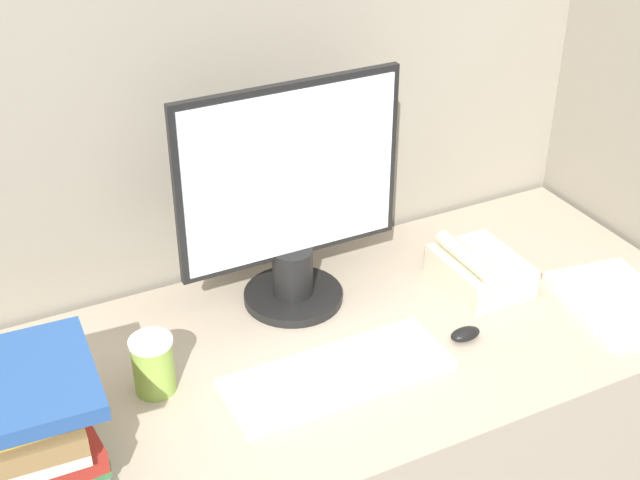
# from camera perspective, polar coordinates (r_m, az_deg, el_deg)

# --- Properties ---
(cubicle_panel_rear) EXTENTS (2.08, 0.04, 1.77)m
(cubicle_panel_rear) POSITION_cam_1_polar(r_m,az_deg,el_deg) (2.06, -4.63, 1.96)
(cubicle_panel_rear) COLOR gray
(cubicle_panel_rear) RESTS_ON ground_plane
(desk) EXTENTS (1.68, 0.71, 0.76)m
(desk) POSITION_cam_1_polar(r_m,az_deg,el_deg) (2.08, 0.29, -15.10)
(desk) COLOR tan
(desk) RESTS_ON ground_plane
(monitor) EXTENTS (0.49, 0.22, 0.50)m
(monitor) POSITION_cam_1_polar(r_m,az_deg,el_deg) (1.84, -1.87, 2.12)
(monitor) COLOR black
(monitor) RESTS_ON desk
(keyboard) EXTENTS (0.45, 0.16, 0.02)m
(keyboard) POSITION_cam_1_polar(r_m,az_deg,el_deg) (1.74, 1.10, -8.59)
(keyboard) COLOR silver
(keyboard) RESTS_ON desk
(mouse) EXTENTS (0.07, 0.04, 0.03)m
(mouse) POSITION_cam_1_polar(r_m,az_deg,el_deg) (1.86, 9.29, -5.96)
(mouse) COLOR black
(mouse) RESTS_ON desk
(coffee_cup) EXTENTS (0.08, 0.08, 0.12)m
(coffee_cup) POSITION_cam_1_polar(r_m,az_deg,el_deg) (1.71, -10.62, -7.86)
(coffee_cup) COLOR #8CB247
(coffee_cup) RESTS_ON desk
(book_stack) EXTENTS (0.25, 0.29, 0.22)m
(book_stack) POSITION_cam_1_polar(r_m,az_deg,el_deg) (1.57, -18.52, -11.04)
(book_stack) COLOR slate
(book_stack) RESTS_ON desk
(desk_telephone) EXTENTS (0.16, 0.20, 0.11)m
(desk_telephone) POSITION_cam_1_polar(r_m,az_deg,el_deg) (2.01, 10.13, -1.88)
(desk_telephone) COLOR beige
(desk_telephone) RESTS_ON desk
(paper_pile) EXTENTS (0.24, 0.31, 0.02)m
(paper_pile) POSITION_cam_1_polar(r_m,az_deg,el_deg) (2.04, 18.48, -3.78)
(paper_pile) COLOR white
(paper_pile) RESTS_ON desk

